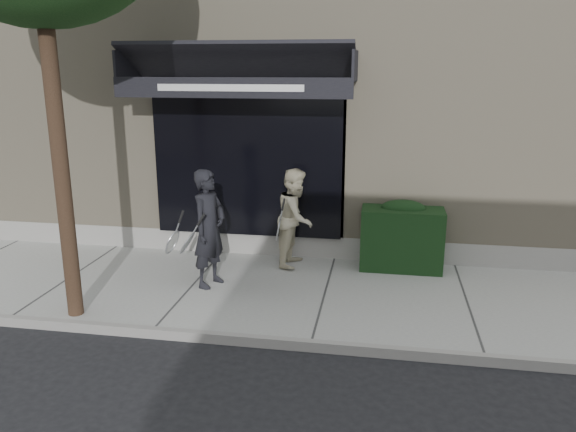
# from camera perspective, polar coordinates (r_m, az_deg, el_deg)

# --- Properties ---
(ground) EXTENTS (80.00, 80.00, 0.00)m
(ground) POSITION_cam_1_polar(r_m,az_deg,el_deg) (8.34, 3.78, -8.47)
(ground) COLOR black
(ground) RESTS_ON ground
(sidewalk) EXTENTS (20.00, 3.00, 0.12)m
(sidewalk) POSITION_cam_1_polar(r_m,az_deg,el_deg) (8.32, 3.79, -8.09)
(sidewalk) COLOR gray
(sidewalk) RESTS_ON ground
(curb) EXTENTS (20.00, 0.10, 0.14)m
(curb) POSITION_cam_1_polar(r_m,az_deg,el_deg) (6.92, 2.39, -12.98)
(curb) COLOR gray
(curb) RESTS_ON ground
(building_facade) EXTENTS (14.30, 8.04, 5.64)m
(building_facade) POSITION_cam_1_polar(r_m,az_deg,el_deg) (12.61, 6.42, 12.26)
(building_facade) COLOR tan
(building_facade) RESTS_ON ground
(hedge) EXTENTS (1.30, 0.70, 1.14)m
(hedge) POSITION_cam_1_polar(r_m,az_deg,el_deg) (9.26, 11.47, -1.99)
(hedge) COLOR black
(hedge) RESTS_ON sidewalk
(pedestrian_front) EXTENTS (0.82, 0.96, 1.76)m
(pedestrian_front) POSITION_cam_1_polar(r_m,az_deg,el_deg) (8.34, -8.04, -1.28)
(pedestrian_front) COLOR black
(pedestrian_front) RESTS_ON sidewalk
(pedestrian_back) EXTENTS (0.71, 0.86, 1.62)m
(pedestrian_back) POSITION_cam_1_polar(r_m,az_deg,el_deg) (9.15, 0.80, -0.14)
(pedestrian_back) COLOR beige
(pedestrian_back) RESTS_ON sidewalk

